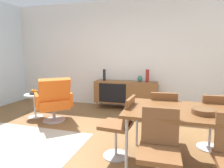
# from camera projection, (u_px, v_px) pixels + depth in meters

# --- Properties ---
(ground_plane) EXTENTS (8.32, 8.32, 0.00)m
(ground_plane) POSITION_uv_depth(u_px,v_px,m) (82.00, 149.00, 2.87)
(ground_plane) COLOR brown
(wall_back) EXTENTS (6.80, 0.12, 2.80)m
(wall_back) POSITION_uv_depth(u_px,v_px,m) (123.00, 54.00, 5.12)
(wall_back) COLOR white
(wall_back) RESTS_ON ground_plane
(sideboard) EXTENTS (1.60, 0.45, 0.72)m
(sideboard) POSITION_uv_depth(u_px,v_px,m) (126.00, 92.00, 4.93)
(sideboard) COLOR brown
(sideboard) RESTS_ON ground_plane
(vase_cobalt) EXTENTS (0.13, 0.13, 0.16)m
(vase_cobalt) POSITION_uv_depth(u_px,v_px,m) (140.00, 79.00, 4.78)
(vase_cobalt) COLOR #337266
(vase_cobalt) RESTS_ON sideboard
(vase_sculptural_dark) EXTENTS (0.07, 0.07, 0.30)m
(vase_sculptural_dark) POSITION_uv_depth(u_px,v_px,m) (104.00, 75.00, 5.03)
(vase_sculptural_dark) COLOR black
(vase_sculptural_dark) RESTS_ON sideboard
(vase_ceramic_small) EXTENTS (0.09, 0.09, 0.32)m
(vase_ceramic_small) POSITION_uv_depth(u_px,v_px,m) (147.00, 76.00, 4.72)
(vase_ceramic_small) COLOR maroon
(vase_ceramic_small) RESTS_ON sideboard
(dining_table) EXTENTS (1.60, 0.90, 0.74)m
(dining_table) POSITION_uv_depth(u_px,v_px,m) (192.00, 114.00, 2.31)
(dining_table) COLOR brown
(dining_table) RESTS_ON ground_plane
(wooden_bowl_on_table) EXTENTS (0.26, 0.26, 0.06)m
(wooden_bowl_on_table) POSITION_uv_depth(u_px,v_px,m) (204.00, 111.00, 2.16)
(wooden_bowl_on_table) COLOR brown
(wooden_bowl_on_table) RESTS_ON dining_table
(dining_chair_near_window) EXTENTS (0.45, 0.43, 0.86)m
(dining_chair_near_window) POSITION_uv_depth(u_px,v_px,m) (120.00, 124.00, 2.59)
(dining_chair_near_window) COLOR brown
(dining_chair_near_window) RESTS_ON ground_plane
(dining_chair_front_left) EXTENTS (0.41, 0.44, 0.86)m
(dining_chair_front_left) POSITION_uv_depth(u_px,v_px,m) (159.00, 149.00, 1.91)
(dining_chair_front_left) COLOR brown
(dining_chair_front_left) RESTS_ON ground_plane
(dining_chair_back_left) EXTENTS (0.43, 0.45, 0.86)m
(dining_chair_back_left) POSITION_uv_depth(u_px,v_px,m) (163.00, 115.00, 2.97)
(dining_chair_back_left) COLOR brown
(dining_chair_back_left) RESTS_ON ground_plane
(dining_chair_back_right) EXTENTS (0.43, 0.45, 0.86)m
(dining_chair_back_right) POSITION_uv_depth(u_px,v_px,m) (213.00, 119.00, 2.78)
(dining_chair_back_right) COLOR brown
(dining_chair_back_right) RESTS_ON ground_plane
(lounge_chair_red) EXTENTS (0.91, 0.91, 0.95)m
(lounge_chair_red) POSITION_uv_depth(u_px,v_px,m) (54.00, 100.00, 3.98)
(lounge_chair_red) COLOR #D85919
(lounge_chair_red) RESTS_ON ground_plane
(side_table_round) EXTENTS (0.44, 0.44, 0.52)m
(side_table_round) POSITION_uv_depth(u_px,v_px,m) (35.00, 103.00, 4.32)
(side_table_round) COLOR white
(side_table_round) RESTS_ON ground_plane
(fruit_bowl) EXTENTS (0.20, 0.20, 0.11)m
(fruit_bowl) POSITION_uv_depth(u_px,v_px,m) (34.00, 93.00, 4.29)
(fruit_bowl) COLOR #262628
(fruit_bowl) RESTS_ON side_table_round
(area_rug) EXTENTS (2.20, 1.70, 0.01)m
(area_rug) POSITION_uv_depth(u_px,v_px,m) (5.00, 148.00, 2.89)
(area_rug) COLOR #B7AD99
(area_rug) RESTS_ON ground_plane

